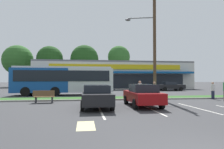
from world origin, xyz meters
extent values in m
cube|color=#2D5B23|center=(0.00, 14.00, 0.06)|extent=(56.00, 2.20, 0.12)
cube|color=gray|center=(0.00, 12.78, 0.06)|extent=(56.00, 0.24, 0.12)
cube|color=silver|center=(-2.05, 7.18, 0.00)|extent=(0.12, 4.80, 0.01)
cube|color=silver|center=(1.02, 7.52, 0.00)|extent=(0.12, 4.80, 0.01)
cube|color=silver|center=(4.02, 7.56, 0.00)|extent=(0.12, 4.80, 0.01)
cube|color=beige|center=(-2.90, 3.82, 0.00)|extent=(0.70, 1.60, 0.01)
cube|color=beige|center=(2.76, 35.98, 2.45)|extent=(29.34, 11.76, 4.89)
cube|color=black|center=(2.76, 30.06, 1.47)|extent=(24.65, 0.08, 2.54)
cube|color=#0F4C8C|center=(2.76, 29.40, 3.03)|extent=(27.58, 1.40, 0.35)
cube|color=gold|center=(2.76, 30.02, 4.01)|extent=(23.47, 0.16, 0.88)
cube|color=slate|center=(2.76, 35.98, 5.04)|extent=(29.34, 11.76, 0.30)
cylinder|color=#473323|center=(-18.96, 45.61, 1.89)|extent=(0.44, 0.44, 3.78)
sphere|color=#2D6026|center=(-18.96, 45.61, 6.46)|extent=(7.14, 7.14, 7.14)
cylinder|color=#473323|center=(-11.11, 43.25, 2.16)|extent=(0.44, 0.44, 4.32)
sphere|color=#1E4719|center=(-11.11, 43.25, 6.60)|extent=(6.07, 6.07, 6.07)
cylinder|color=#473323|center=(-3.04, 44.01, 2.11)|extent=(0.44, 0.44, 4.22)
sphere|color=#1E4719|center=(-3.04, 44.01, 6.77)|extent=(6.82, 6.82, 6.82)
cylinder|color=#473323|center=(5.81, 45.81, 2.74)|extent=(0.44, 0.44, 5.48)
sphere|color=#2D6026|center=(5.81, 45.81, 7.64)|extent=(5.75, 5.75, 5.75)
cylinder|color=#4C3826|center=(3.80, 14.29, 5.47)|extent=(0.30, 0.30, 10.93)
cylinder|color=#59595B|center=(2.54, 14.59, 7.87)|extent=(2.55, 0.71, 0.10)
ellipsoid|color=#59595B|center=(1.28, 14.90, 7.72)|extent=(0.56, 0.32, 0.24)
cube|color=#144793|center=(-7.82, 19.05, 1.70)|extent=(6.15, 2.66, 2.70)
cube|color=silver|center=(-2.28, 19.16, 1.70)|extent=(5.04, 2.64, 2.70)
cube|color=silver|center=(-5.33, 19.10, 3.15)|extent=(10.69, 2.49, 0.20)
cube|color=black|center=(-5.31, 17.80, 2.19)|extent=(10.20, 0.24, 1.19)
cube|color=black|center=(0.25, 19.20, 2.02)|extent=(0.10, 2.17, 1.51)
cylinder|color=black|center=(-1.47, 20.34, 0.50)|extent=(1.01, 0.32, 1.00)
cylinder|color=black|center=(-1.43, 18.00, 0.50)|extent=(1.01, 0.32, 1.00)
cylinder|color=black|center=(-6.18, 20.26, 0.50)|extent=(1.01, 0.32, 1.00)
cylinder|color=black|center=(-6.14, 17.91, 0.50)|extent=(1.01, 0.32, 1.00)
cylinder|color=black|center=(-9.23, 20.20, 0.50)|extent=(1.01, 0.32, 1.00)
cylinder|color=black|center=(-9.19, 17.86, 0.50)|extent=(1.01, 0.32, 1.00)
cube|color=brown|center=(-6.07, 11.83, 0.45)|extent=(1.60, 0.45, 0.06)
cube|color=brown|center=(-6.07, 11.64, 0.73)|extent=(1.60, 0.06, 0.44)
cube|color=#333338|center=(-5.46, 11.83, 0.23)|extent=(0.08, 0.36, 0.45)
cube|color=#333338|center=(-6.68, 11.83, 0.23)|extent=(0.08, 0.36, 0.45)
cube|color=black|center=(-2.22, 8.70, 0.65)|extent=(1.79, 4.60, 0.66)
cube|color=black|center=(-2.22, 8.47, 1.21)|extent=(1.57, 2.07, 0.45)
cylinder|color=black|center=(-3.07, 10.13, 0.32)|extent=(0.22, 0.64, 0.64)
cylinder|color=black|center=(-1.37, 10.13, 0.32)|extent=(0.22, 0.64, 0.64)
cylinder|color=black|center=(-3.07, 7.28, 0.32)|extent=(0.22, 0.64, 0.64)
cylinder|color=black|center=(-1.37, 7.28, 0.32)|extent=(0.22, 0.64, 0.64)
cube|color=maroon|center=(0.89, 8.84, 0.65)|extent=(1.75, 4.22, 0.65)
cube|color=black|center=(0.89, 8.63, 1.22)|extent=(1.54, 1.90, 0.51)
cylinder|color=black|center=(0.06, 10.15, 0.32)|extent=(0.22, 0.64, 0.64)
cylinder|color=black|center=(1.73, 10.15, 0.32)|extent=(0.22, 0.64, 0.64)
cylinder|color=black|center=(0.06, 7.53, 0.32)|extent=(0.22, 0.64, 0.64)
cylinder|color=black|center=(1.73, 7.53, 0.32)|extent=(0.22, 0.64, 0.64)
cube|color=#B7B7BC|center=(-7.19, 25.95, 0.67)|extent=(4.56, 1.88, 0.70)
cube|color=black|center=(-7.42, 25.95, 1.23)|extent=(2.05, 1.65, 0.42)
cylinder|color=black|center=(-5.78, 26.84, 0.32)|extent=(0.64, 0.22, 0.64)
cylinder|color=black|center=(-5.78, 25.05, 0.32)|extent=(0.64, 0.22, 0.64)
cylinder|color=black|center=(-8.61, 26.84, 0.32)|extent=(0.64, 0.22, 0.64)
cylinder|color=black|center=(-8.61, 25.05, 0.32)|extent=(0.64, 0.22, 0.64)
cube|color=black|center=(10.57, 25.51, 0.64)|extent=(4.22, 1.83, 0.64)
cube|color=black|center=(10.35, 25.51, 1.18)|extent=(1.90, 1.61, 0.44)
cylinder|color=black|center=(11.87, 26.38, 0.32)|extent=(0.64, 0.22, 0.64)
cylinder|color=black|center=(11.87, 24.64, 0.32)|extent=(0.64, 0.22, 0.64)
cylinder|color=black|center=(9.26, 26.38, 0.32)|extent=(0.64, 0.22, 0.64)
cylinder|color=black|center=(9.26, 24.64, 0.32)|extent=(0.64, 0.22, 0.64)
cylinder|color=#1E2338|center=(2.70, 11.41, 0.39)|extent=(0.28, 0.28, 0.78)
cylinder|color=#338C4C|center=(2.70, 11.41, 1.09)|extent=(0.33, 0.33, 0.62)
sphere|color=tan|center=(2.70, 11.41, 1.51)|extent=(0.22, 0.22, 0.22)
cylinder|color=#47423D|center=(1.69, 12.14, 0.41)|extent=(0.29, 0.29, 0.81)
cylinder|color=silver|center=(1.69, 12.14, 1.14)|extent=(0.34, 0.34, 0.64)
sphere|color=tan|center=(1.69, 12.14, 1.57)|extent=(0.22, 0.22, 0.22)
cylinder|color=#1E2338|center=(8.64, 12.44, 0.38)|extent=(0.27, 0.27, 0.76)
cylinder|color=silver|center=(8.64, 12.44, 1.06)|extent=(0.32, 0.32, 0.60)
sphere|color=tan|center=(8.64, 12.44, 1.46)|extent=(0.21, 0.21, 0.21)
camera|label=1|loc=(-2.95, -3.88, 1.81)|focal=31.22mm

